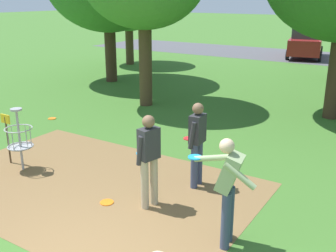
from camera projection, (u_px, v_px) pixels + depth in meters
The scene contains 9 objects.
dirt_tee_pad at pixel (91, 185), 8.06m from camera, with size 6.46×4.25×0.01m, color brown.
disc_golf_basket at pixel (18, 137), 8.60m from camera, with size 0.98×0.58×1.39m.
player_foreground_watching at pixel (197, 140), 7.77m from camera, with size 0.41×0.48×1.71m.
player_throwing at pixel (228, 186), 5.87m from camera, with size 1.16×0.43×1.71m.
player_waiting_left at pixel (149, 156), 7.00m from camera, with size 0.43×0.49×1.71m.
frisbee_mid_grass at pixel (52, 119), 12.43m from camera, with size 0.25×0.25×0.02m, color orange.
frisbee_far_left at pixel (107, 202), 7.38m from camera, with size 0.25×0.25×0.02m, color orange.
tree_far_right at pixel (128, 0), 21.31m from camera, with size 3.88×3.88×5.11m.
parked_car_leftmost at pixel (306, 42), 24.48m from camera, with size 2.57×4.47×1.84m.
Camera 1 is at (3.44, -3.01, 3.63)m, focal length 42.99 mm.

